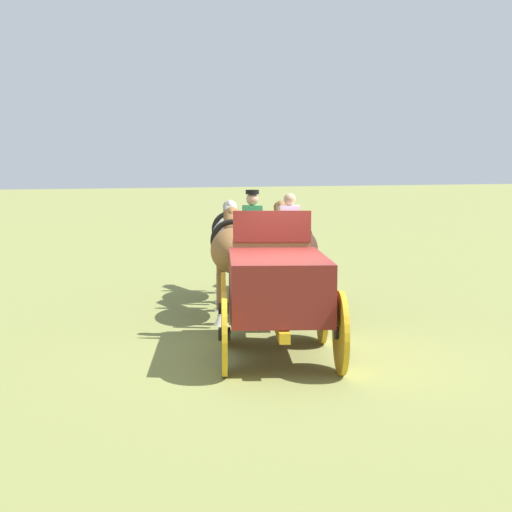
# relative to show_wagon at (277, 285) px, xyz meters

# --- Properties ---
(ground_plane) EXTENTS (220.00, 220.00, 0.00)m
(ground_plane) POSITION_rel_show_wagon_xyz_m (-0.16, 0.07, -1.18)
(ground_plane) COLOR olive
(show_wagon) EXTENTS (5.62, 3.17, 2.69)m
(show_wagon) POSITION_rel_show_wagon_xyz_m (0.00, 0.00, 0.00)
(show_wagon) COLOR maroon
(show_wagon) RESTS_ON ground
(draft_horse_rear_near) EXTENTS (3.09, 1.79, 2.22)m
(draft_horse_rear_near) POSITION_rel_show_wagon_xyz_m (3.51, -0.82, 0.18)
(draft_horse_rear_near) COLOR brown
(draft_horse_rear_near) RESTS_ON ground
(draft_horse_rear_off) EXTENTS (2.85, 1.66, 2.26)m
(draft_horse_rear_off) POSITION_rel_show_wagon_xyz_m (3.00, -2.02, 0.20)
(draft_horse_rear_off) COLOR #331E14
(draft_horse_rear_off) RESTS_ON ground
(draft_horse_lead_near) EXTENTS (2.94, 1.72, 2.28)m
(draft_horse_lead_near) POSITION_rel_show_wagon_xyz_m (5.90, -1.87, 0.22)
(draft_horse_lead_near) COLOR #9E998E
(draft_horse_lead_near) RESTS_ON ground
(draft_horse_lead_off) EXTENTS (2.90, 1.68, 2.26)m
(draft_horse_lead_off) POSITION_rel_show_wagon_xyz_m (5.38, -3.06, 0.20)
(draft_horse_lead_off) COLOR brown
(draft_horse_lead_off) RESTS_ON ground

